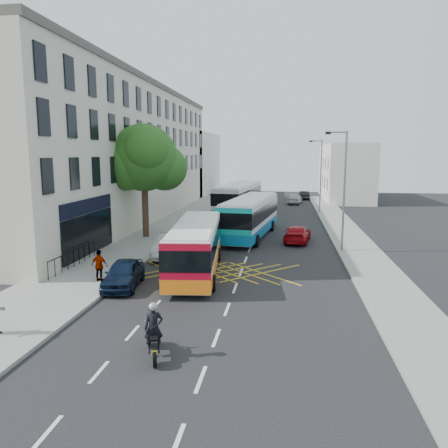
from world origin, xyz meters
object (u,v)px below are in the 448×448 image
(lamp_near, at_px, (343,185))
(distant_car_silver, at_px, (295,198))
(bus_far, at_px, (239,199))
(parked_car_blue, at_px, (124,274))
(lamp_far, at_px, (320,172))
(distant_car_dark, at_px, (304,195))
(street_tree, at_px, (144,158))
(motorbike, at_px, (154,331))
(bus_mid, at_px, (250,216))
(parked_car_silver, at_px, (171,246))
(bus_near, at_px, (196,247))
(pedestrian_far, at_px, (100,266))
(distant_car_grey, at_px, (263,196))
(red_hatchback, at_px, (297,234))

(lamp_near, xyz_separation_m, distant_car_silver, (-2.48, 28.86, -3.89))
(bus_far, relative_size, parked_car_blue, 3.08)
(lamp_far, distance_m, distant_car_dark, 15.55)
(street_tree, distance_m, distant_car_dark, 35.26)
(street_tree, relative_size, motorbike, 4.29)
(street_tree, bearing_deg, bus_mid, 12.60)
(parked_car_silver, bearing_deg, distant_car_silver, 74.08)
(bus_near, relative_size, pedestrian_far, 6.27)
(distant_car_silver, bearing_deg, distant_car_dark, -96.04)
(street_tree, xyz_separation_m, bus_far, (5.88, 14.28, -4.49))
(distant_car_grey, bearing_deg, lamp_near, -83.34)
(distant_car_grey, bearing_deg, red_hatchback, -87.39)
(motorbike, xyz_separation_m, distant_car_grey, (1.10, 49.30, -0.23))
(lamp_near, height_order, distant_car_grey, lamp_near)
(street_tree, xyz_separation_m, parked_car_silver, (3.61, -5.85, -5.54))
(bus_mid, bearing_deg, parked_car_blue, -102.58)
(lamp_near, xyz_separation_m, distant_car_grey, (-6.91, 32.56, -3.96))
(bus_near, bearing_deg, lamp_far, 65.53)
(lamp_far, bearing_deg, red_hatchback, -99.46)
(distant_car_silver, bearing_deg, bus_far, 68.36)
(bus_mid, xyz_separation_m, red_hatchback, (3.73, -1.65, -1.04))
(lamp_near, xyz_separation_m, distant_car_dark, (-1.06, 34.98, -4.00))
(bus_mid, height_order, distant_car_dark, bus_mid)
(bus_near, relative_size, distant_car_silver, 2.43)
(motorbike, distance_m, distant_car_silver, 45.94)
(bus_near, bearing_deg, distant_car_silver, 73.79)
(street_tree, relative_size, lamp_near, 1.10)
(parked_car_blue, xyz_separation_m, distant_car_grey, (4.88, 42.09, -0.03))
(bus_near, distance_m, pedestrian_far, 5.32)
(street_tree, relative_size, pedestrian_far, 5.34)
(distant_car_grey, xyz_separation_m, distant_car_dark, (5.85, 2.42, -0.05))
(street_tree, bearing_deg, bus_near, -57.36)
(lamp_near, relative_size, lamp_far, 1.00)
(red_hatchback, xyz_separation_m, distant_car_grey, (-4.10, 29.42, 0.02))
(lamp_near, xyz_separation_m, motorbike, (-8.01, -16.74, -3.73))
(parked_car_blue, xyz_separation_m, distant_car_dark, (10.74, 44.51, -0.07))
(distant_car_grey, bearing_deg, motorbike, -96.61)
(lamp_near, height_order, bus_near, lamp_near)
(parked_car_silver, bearing_deg, lamp_far, 63.40)
(bus_far, bearing_deg, lamp_near, -56.04)
(bus_far, height_order, distant_car_dark, bus_far)
(pedestrian_far, bearing_deg, parked_car_silver, -97.45)
(distant_car_dark, bearing_deg, red_hatchback, 81.70)
(red_hatchback, bearing_deg, lamp_far, -91.74)
(bus_near, bearing_deg, bus_far, 84.08)
(motorbike, xyz_separation_m, pedestrian_far, (-5.18, 7.53, 0.09))
(lamp_far, bearing_deg, street_tree, -130.81)
(bus_mid, bearing_deg, bus_far, 107.96)
(motorbike, relative_size, distant_car_grey, 0.43)
(parked_car_blue, height_order, distant_car_silver, distant_car_silver)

